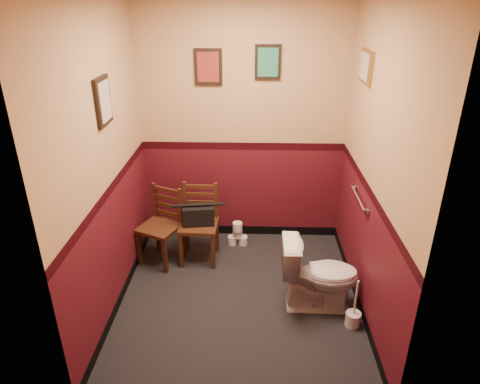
{
  "coord_description": "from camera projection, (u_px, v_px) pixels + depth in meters",
  "views": [
    {
      "loc": [
        0.11,
        -3.23,
        2.63
      ],
      "look_at": [
        0.0,
        0.25,
        1.0
      ],
      "focal_mm": 32.0,
      "sensor_mm": 36.0,
      "label": 1
    }
  ],
  "objects": [
    {
      "name": "wall_right",
      "position": [
        375.0,
        168.0,
        3.44
      ],
      "size": [
        0.0,
        2.4,
        2.7
      ],
      "primitive_type": "cube",
      "rotation": [
        1.57,
        0.0,
        -1.57
      ],
      "color": "#4C101A",
      "rests_on": "ground"
    },
    {
      "name": "handbag",
      "position": [
        198.0,
        215.0,
        4.43
      ],
      "size": [
        0.34,
        0.2,
        0.23
      ],
      "rotation": [
        0.0,
        0.0,
        0.13
      ],
      "color": "black",
      "rests_on": "chair_right"
    },
    {
      "name": "chair_right",
      "position": [
        199.0,
        223.0,
        4.51
      ],
      "size": [
        0.4,
        0.4,
        0.83
      ],
      "rotation": [
        0.0,
        0.0,
        -0.04
      ],
      "color": "#552E19",
      "rests_on": "floor"
    },
    {
      "name": "grab_bar",
      "position": [
        359.0,
        199.0,
        3.84
      ],
      "size": [
        0.05,
        0.56,
        0.06
      ],
      "color": "silver",
      "rests_on": "wall_right"
    },
    {
      "name": "wall_left",
      "position": [
        105.0,
        165.0,
        3.51
      ],
      "size": [
        0.0,
        2.4,
        2.7
      ],
      "primitive_type": "cube",
      "rotation": [
        1.57,
        0.0,
        1.57
      ],
      "color": "#4C101A",
      "rests_on": "ground"
    },
    {
      "name": "toilet",
      "position": [
        319.0,
        275.0,
        3.82
      ],
      "size": [
        0.7,
        0.4,
        0.68
      ],
      "primitive_type": "imported",
      "rotation": [
        0.0,
        0.0,
        1.56
      ],
      "color": "white",
      "rests_on": "floor"
    },
    {
      "name": "chair_left",
      "position": [
        162.0,
        226.0,
        4.48
      ],
      "size": [
        0.5,
        0.5,
        0.82
      ],
      "rotation": [
        0.0,
        0.0,
        -0.43
      ],
      "color": "#552E19",
      "rests_on": "floor"
    },
    {
      "name": "toilet_brush",
      "position": [
        353.0,
        318.0,
        3.69
      ],
      "size": [
        0.13,
        0.13,
        0.47
      ],
      "color": "silver",
      "rests_on": "floor"
    },
    {
      "name": "wall_front",
      "position": [
        232.0,
        245.0,
        2.39
      ],
      "size": [
        2.2,
        0.0,
        2.7
      ],
      "primitive_type": "cube",
      "rotation": [
        -1.57,
        0.0,
        0.0
      ],
      "color": "#4C101A",
      "rests_on": "ground"
    },
    {
      "name": "tp_stack",
      "position": [
        238.0,
        235.0,
        4.87
      ],
      "size": [
        0.23,
        0.14,
        0.29
      ],
      "color": "silver",
      "rests_on": "floor"
    },
    {
      "name": "framed_print_back_b",
      "position": [
        268.0,
        62.0,
        4.26
      ],
      "size": [
        0.26,
        0.04,
        0.34
      ],
      "color": "black",
      "rests_on": "wall_back"
    },
    {
      "name": "floor",
      "position": [
        239.0,
        299.0,
        4.05
      ],
      "size": [
        2.2,
        2.4,
        0.0
      ],
      "primitive_type": "cube",
      "color": "black",
      "rests_on": "ground"
    },
    {
      "name": "framed_print_left",
      "position": [
        103.0,
        101.0,
        3.38
      ],
      "size": [
        0.04,
        0.3,
        0.38
      ],
      "color": "black",
      "rests_on": "wall_left"
    },
    {
      "name": "wall_back",
      "position": [
        243.0,
        125.0,
        4.56
      ],
      "size": [
        2.2,
        0.0,
        2.7
      ],
      "primitive_type": "cube",
      "rotation": [
        1.57,
        0.0,
        0.0
      ],
      "color": "#4C101A",
      "rests_on": "ground"
    },
    {
      "name": "framed_print_right",
      "position": [
        366.0,
        67.0,
        3.69
      ],
      "size": [
        0.04,
        0.34,
        0.28
      ],
      "color": "olive",
      "rests_on": "wall_right"
    },
    {
      "name": "framed_print_back_a",
      "position": [
        208.0,
        67.0,
        4.3
      ],
      "size": [
        0.28,
        0.04,
        0.36
      ],
      "color": "black",
      "rests_on": "wall_back"
    }
  ]
}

